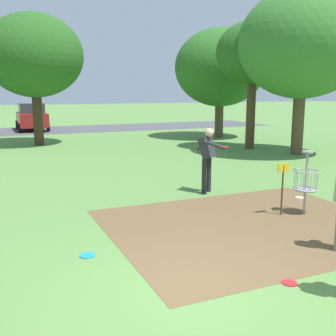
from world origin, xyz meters
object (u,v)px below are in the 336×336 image
object	(u,v)px
player_waiting_left	(207,156)
tree_mid_right	(220,68)
parked_car_center_right	(32,117)
tree_near_right	(253,54)
frisbee_mid_grass	(290,283)
tree_mid_left	(34,56)
frisbee_by_tee	(88,255)
frisbee_far_left	(300,198)
disc_golf_basket	(303,180)
tree_mid_center	(303,44)

from	to	relation	value
player_waiting_left	tree_mid_right	bearing A→B (deg)	57.90
parked_car_center_right	tree_near_right	bearing A→B (deg)	-58.53
frisbee_mid_grass	tree_mid_left	xyz separation A→B (m)	(-1.43, 16.98, 4.31)
frisbee_by_tee	tree_mid_left	xyz separation A→B (m)	(0.95, 14.87, 4.31)
frisbee_mid_grass	frisbee_far_left	bearing A→B (deg)	47.07
tree_near_right	tree_mid_right	world-z (taller)	tree_mid_right
player_waiting_left	tree_mid_right	world-z (taller)	tree_mid_right
disc_golf_basket	parked_car_center_right	distance (m)	22.98
tree_mid_left	frisbee_mid_grass	bearing A→B (deg)	-85.20
disc_golf_basket	tree_near_right	bearing A→B (deg)	61.39
frisbee_by_tee	frisbee_mid_grass	world-z (taller)	same
player_waiting_left	tree_mid_center	world-z (taller)	tree_mid_center
frisbee_by_tee	parked_car_center_right	xyz separation A→B (m)	(1.45, 23.17, 0.91)
tree_near_right	tree_mid_center	bearing A→B (deg)	-70.08
player_waiting_left	parked_car_center_right	bearing A→B (deg)	96.86
tree_near_right	disc_golf_basket	bearing A→B (deg)	-118.61
disc_golf_basket	frisbee_mid_grass	size ratio (longest dim) A/B	6.45
player_waiting_left	disc_golf_basket	bearing A→B (deg)	-68.58
frisbee_far_left	tree_mid_left	size ratio (longest dim) A/B	0.04
tree_near_right	tree_mid_center	size ratio (longest dim) A/B	0.85
disc_golf_basket	player_waiting_left	size ratio (longest dim) A/B	0.81
frisbee_by_tee	tree_mid_center	distance (m)	13.64
tree_mid_left	parked_car_center_right	xyz separation A→B (m)	(0.49, 8.30, -3.40)
tree_mid_left	parked_car_center_right	bearing A→B (deg)	86.59
tree_mid_left	tree_mid_right	bearing A→B (deg)	-3.79
player_waiting_left	tree_mid_center	size ratio (longest dim) A/B	0.25
frisbee_by_tee	tree_mid_center	xyz separation A→B (m)	(10.62, 7.26, 4.54)
frisbee_by_tee	tree_mid_left	size ratio (longest dim) A/B	0.04
tree_mid_center	tree_mid_right	bearing A→B (deg)	87.45
player_waiting_left	tree_mid_right	size ratio (longest dim) A/B	0.28
tree_mid_right	parked_car_center_right	xyz separation A→B (m)	(-9.49, 8.96, -3.03)
disc_golf_basket	player_waiting_left	world-z (taller)	player_waiting_left
disc_golf_basket	tree_near_right	xyz separation A→B (m)	(4.94, 9.06, 3.55)
frisbee_mid_grass	parked_car_center_right	distance (m)	25.32
disc_golf_basket	frisbee_mid_grass	xyz separation A→B (m)	(-2.48, -2.56, -0.74)
frisbee_by_tee	tree_mid_left	world-z (taller)	tree_mid_left
player_waiting_left	tree_near_right	world-z (taller)	tree_near_right
player_waiting_left	tree_near_right	bearing A→B (deg)	47.85
player_waiting_left	tree_mid_left	size ratio (longest dim) A/B	0.27
frisbee_by_tee	frisbee_mid_grass	size ratio (longest dim) A/B	1.19
frisbee_far_left	tree_near_right	size ratio (longest dim) A/B	0.04
player_waiting_left	tree_mid_left	world-z (taller)	tree_mid_left
frisbee_by_tee	frisbee_far_left	xyz separation A→B (m)	(5.73, 1.49, 0.00)
parked_car_center_right	disc_golf_basket	bearing A→B (deg)	-81.45
frisbee_mid_grass	tree_mid_left	distance (m)	17.58
frisbee_far_left	tree_mid_center	bearing A→B (deg)	49.69
tree_mid_center	tree_near_right	bearing A→B (deg)	109.92
disc_golf_basket	frisbee_mid_grass	distance (m)	3.64
tree_near_right	tree_mid_left	bearing A→B (deg)	148.83
tree_mid_left	parked_car_center_right	size ratio (longest dim) A/B	1.50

